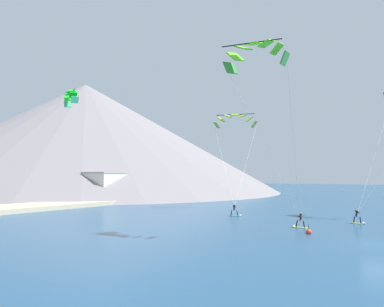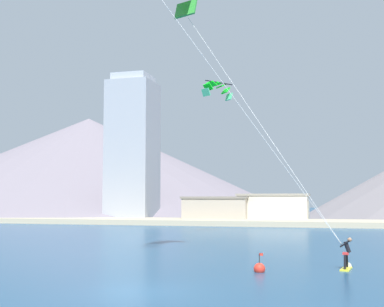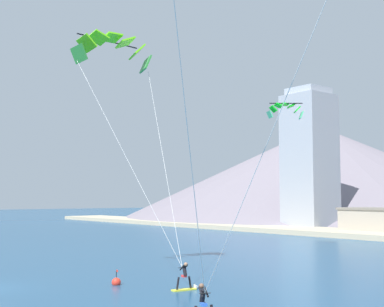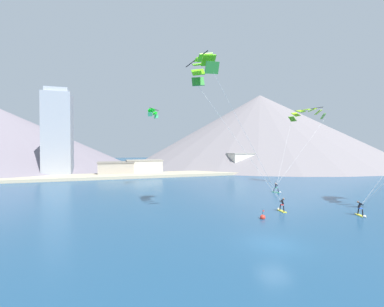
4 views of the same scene
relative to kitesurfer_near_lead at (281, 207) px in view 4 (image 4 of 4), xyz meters
name	(u,v)px [view 4 (image 4 of 4)]	position (x,y,z in m)	size (l,w,h in m)	color
ground_plane	(274,244)	(-7.39, -8.78, -0.45)	(400.00, 400.00, 0.00)	navy
kitesurfer_near_lead	(281,207)	(0.00, 0.00, 0.00)	(0.62, 1.78, 1.66)	yellow
kitesurfer_near_trail	(361,212)	(6.80, -4.80, 0.05)	(0.99, 1.77, 1.71)	yellow
kitesurfer_mid_center	(277,190)	(7.57, 10.86, 0.04)	(1.02, 1.76, 1.72)	#33B266
parafoil_kite_near_lead	(203,67)	(-9.71, 0.59, 15.78)	(10.62, 6.18, 16.06)	green
parafoil_kite_mid_center	(307,113)	(18.37, 16.08, 14.01)	(13.08, 8.40, 14.20)	#54A324
parafoil_kite_distant_high_outer	(153,112)	(-11.57, 21.69, 13.71)	(2.50, 3.60, 1.59)	#4EC987
race_marker_buoy	(263,217)	(-4.05, -2.26, -0.30)	(0.56, 0.56, 1.02)	red
shoreline_strip	(155,175)	(-7.39, 43.67, -0.10)	(180.00, 10.00, 0.70)	#BCAD8E
shore_building_harbour_front	(144,167)	(-9.52, 48.47, 1.67)	(10.01, 5.58, 4.22)	beige
shore_building_promenade_mid	(116,169)	(-17.41, 47.54, 1.47)	(9.49, 6.84, 3.82)	#A89E8E
shore_building_quay_east	(240,163)	(20.15, 46.04, 2.57)	(7.21, 6.11, 6.02)	silver
shore_building_quay_west	(269,165)	(29.95, 44.98, 1.78)	(5.63, 5.77, 4.45)	silver
highrise_tower	(58,134)	(-32.09, 50.91, 11.00)	(7.00, 7.00, 23.33)	#999EA8
mountain_peak_central_summit	(260,129)	(52.33, 84.59, 16.47)	(120.68, 120.68, 33.85)	gray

